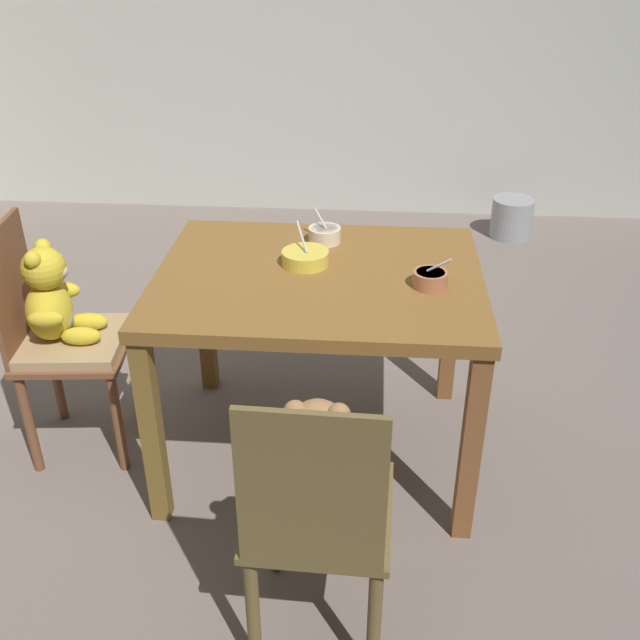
% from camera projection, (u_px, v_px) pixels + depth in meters
% --- Properties ---
extents(ground_plane, '(5.20, 5.20, 0.04)m').
position_uv_depth(ground_plane, '(319.00, 452.00, 2.76)').
color(ground_plane, slate).
extents(dining_table, '(1.08, 0.86, 0.74)m').
position_uv_depth(dining_table, '(319.00, 298.00, 2.44)').
color(dining_table, brown).
rests_on(dining_table, ground_plane).
extents(teddy_chair_near_left, '(0.41, 0.41, 0.89)m').
position_uv_depth(teddy_chair_near_left, '(58.00, 320.00, 2.53)').
color(teddy_chair_near_left, brown).
rests_on(teddy_chair_near_left, ground_plane).
extents(teddy_chair_near_front, '(0.38, 0.40, 0.87)m').
position_uv_depth(teddy_chair_near_front, '(318.00, 491.00, 1.79)').
color(teddy_chair_near_front, brown).
rests_on(teddy_chair_near_front, ground_plane).
extents(porridge_bowl_terracotta_near_right, '(0.12, 0.11, 0.11)m').
position_uv_depth(porridge_bowl_terracotta_near_right, '(430.00, 279.00, 2.29)').
color(porridge_bowl_terracotta_near_right, '#B5694A').
rests_on(porridge_bowl_terracotta_near_right, dining_table).
extents(porridge_bowl_yellow_center, '(0.16, 0.16, 0.13)m').
position_uv_depth(porridge_bowl_yellow_center, '(305.00, 257.00, 2.44)').
color(porridge_bowl_yellow_center, gold).
rests_on(porridge_bowl_yellow_center, dining_table).
extents(porridge_bowl_cream_far_center, '(0.12, 0.12, 0.11)m').
position_uv_depth(porridge_bowl_cream_far_center, '(324.00, 234.00, 2.60)').
color(porridge_bowl_cream_far_center, beige).
rests_on(porridge_bowl_cream_far_center, dining_table).
extents(metal_pail, '(0.25, 0.25, 0.24)m').
position_uv_depth(metal_pail, '(512.00, 218.00, 4.49)').
color(metal_pail, '#93969B').
rests_on(metal_pail, ground_plane).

